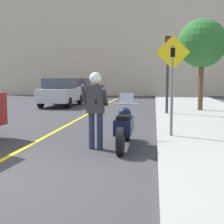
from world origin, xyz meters
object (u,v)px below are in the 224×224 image
(person_biker, at_px, (95,102))
(parked_car_red, at_px, (79,89))
(crossing_sign, at_px, (172,76))
(street_tree, at_px, (202,44))
(traffic_light, at_px, (168,60))
(parked_car_silver, at_px, (61,92))
(motorcycle, at_px, (124,127))

(person_biker, xyz_separation_m, parked_car_red, (-4.46, 16.60, -0.28))
(crossing_sign, relative_size, parked_car_red, 0.64)
(street_tree, bearing_deg, person_biker, -112.91)
(person_biker, xyz_separation_m, crossing_sign, (1.84, 1.35, 0.61))
(person_biker, relative_size, traffic_light, 0.54)
(crossing_sign, relative_size, parked_car_silver, 0.64)
(traffic_light, height_order, parked_car_red, traffic_light)
(motorcycle, bearing_deg, person_biker, -155.05)
(street_tree, bearing_deg, parked_car_red, 135.17)
(person_biker, height_order, crossing_sign, crossing_sign)
(person_biker, bearing_deg, parked_car_red, 105.03)
(person_biker, bearing_deg, motorcycle, 24.95)
(crossing_sign, height_order, street_tree, street_tree)
(crossing_sign, xyz_separation_m, street_tree, (1.78, 7.22, 1.60))
(person_biker, height_order, street_tree, street_tree)
(motorcycle, bearing_deg, crossing_sign, 41.35)
(parked_car_red, bearing_deg, traffic_light, -56.54)
(crossing_sign, bearing_deg, parked_car_red, 112.45)
(parked_car_silver, distance_m, parked_car_red, 5.59)
(person_biker, distance_m, crossing_sign, 2.37)
(street_tree, distance_m, parked_car_silver, 8.57)
(motorcycle, height_order, traffic_light, traffic_light)
(traffic_light, height_order, parked_car_silver, traffic_light)
(person_biker, xyz_separation_m, traffic_light, (1.94, 6.93, 1.36))
(motorcycle, height_order, parked_car_red, parked_car_red)
(parked_car_silver, bearing_deg, crossing_sign, -57.94)
(street_tree, bearing_deg, parked_car_silver, 162.67)
(street_tree, bearing_deg, motorcycle, -109.76)
(parked_car_silver, bearing_deg, motorcycle, -65.60)
(street_tree, relative_size, parked_car_red, 1.05)
(motorcycle, relative_size, person_biker, 1.26)
(motorcycle, xyz_separation_m, traffic_light, (1.28, 6.63, 1.99))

